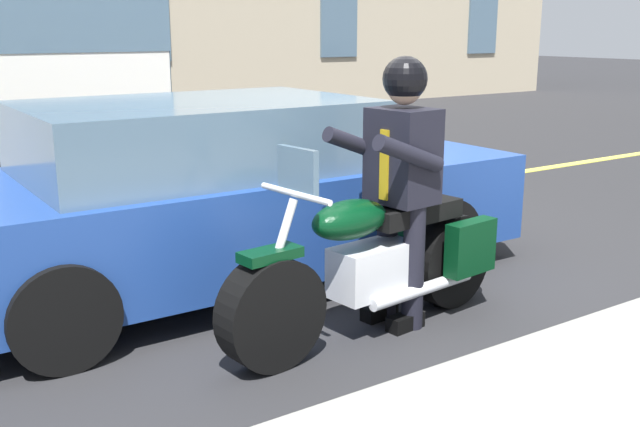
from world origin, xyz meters
name	(u,v)px	position (x,y,z in m)	size (l,w,h in m)	color
ground_plane	(343,267)	(0.00, 0.00, 0.00)	(80.00, 80.00, 0.00)	#28282B
lane_center_stripe	(231,217)	(0.00, -2.00, 0.01)	(60.00, 0.16, 0.01)	#E5DB4C
motorcycle_main	(378,263)	(0.56, 1.16, 0.45)	(2.22, 0.75, 1.26)	black
rider_main	(401,169)	(0.37, 1.14, 1.04)	(0.67, 0.60, 1.74)	black
car_dark	(217,195)	(1.00, -0.23, 0.69)	(4.60, 1.92, 1.40)	navy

